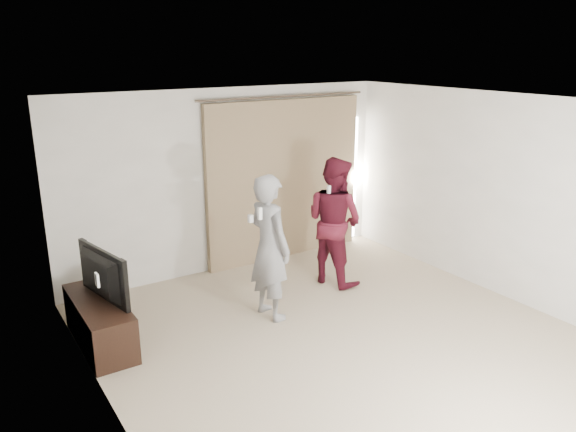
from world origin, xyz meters
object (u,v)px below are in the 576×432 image
object	(u,v)px
tv_console	(100,322)
tv	(95,277)
person_man	(270,247)
person_woman	(334,221)

from	to	relation	value
tv_console	tv	size ratio (longest dim) A/B	1.34
tv_console	tv	world-z (taller)	tv
tv_console	person_man	bearing A→B (deg)	-12.61
tv_console	tv	distance (m)	0.54
person_woman	person_man	bearing A→B (deg)	-161.64
tv	person_woman	size ratio (longest dim) A/B	0.57
tv_console	person_man	xyz separation A→B (m)	(1.91, -0.43, 0.62)
person_man	tv_console	bearing A→B (deg)	167.39
tv	person_woman	bearing A→B (deg)	-101.81
tv_console	person_woman	world-z (taller)	person_woman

